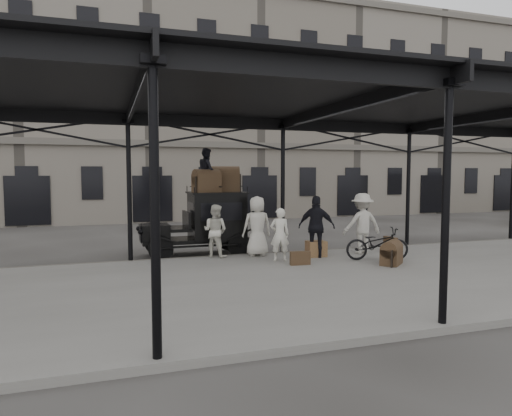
{
  "coord_description": "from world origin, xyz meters",
  "views": [
    {
      "loc": [
        -5.63,
        -12.33,
        2.81
      ],
      "look_at": [
        -1.08,
        1.6,
        1.7
      ],
      "focal_mm": 32.0,
      "sensor_mm": 36.0,
      "label": 1
    }
  ],
  "objects_px": {
    "taxi": "(208,220)",
    "steamer_trunk_roof_near": "(207,183)",
    "steamer_trunk_platform": "(391,254)",
    "porter_left": "(280,235)",
    "porter_official": "(317,227)",
    "bicycle": "(377,244)"
  },
  "relations": [
    {
      "from": "bicycle",
      "to": "porter_left",
      "type": "bearing_deg",
      "value": 92.12
    },
    {
      "from": "porter_left",
      "to": "steamer_trunk_roof_near",
      "type": "bearing_deg",
      "value": -41.06
    },
    {
      "from": "porter_official",
      "to": "steamer_trunk_platform",
      "type": "height_order",
      "value": "porter_official"
    },
    {
      "from": "taxi",
      "to": "steamer_trunk_platform",
      "type": "xyz_separation_m",
      "value": [
        4.61,
        -4.03,
        -0.76
      ]
    },
    {
      "from": "porter_left",
      "to": "porter_official",
      "type": "xyz_separation_m",
      "value": [
        1.33,
        0.21,
        0.17
      ]
    },
    {
      "from": "porter_left",
      "to": "steamer_trunk_roof_near",
      "type": "xyz_separation_m",
      "value": [
        -1.77,
        2.27,
        1.54
      ]
    },
    {
      "from": "porter_left",
      "to": "steamer_trunk_roof_near",
      "type": "height_order",
      "value": "steamer_trunk_roof_near"
    },
    {
      "from": "bicycle",
      "to": "steamer_trunk_roof_near",
      "type": "distance_m",
      "value": 5.89
    },
    {
      "from": "steamer_trunk_roof_near",
      "to": "steamer_trunk_platform",
      "type": "xyz_separation_m",
      "value": [
        4.69,
        -3.79,
        -2.06
      ]
    },
    {
      "from": "porter_left",
      "to": "bicycle",
      "type": "xyz_separation_m",
      "value": [
        2.91,
        -0.78,
        -0.31
      ]
    },
    {
      "from": "porter_left",
      "to": "porter_official",
      "type": "relative_size",
      "value": 0.83
    },
    {
      "from": "steamer_trunk_platform",
      "to": "bicycle",
      "type": "bearing_deg",
      "value": 48.95
    },
    {
      "from": "taxi",
      "to": "steamer_trunk_roof_near",
      "type": "relative_size",
      "value": 4.17
    },
    {
      "from": "porter_official",
      "to": "taxi",
      "type": "bearing_deg",
      "value": -3.89
    },
    {
      "from": "porter_left",
      "to": "steamer_trunk_platform",
      "type": "relative_size",
      "value": 2.01
    },
    {
      "from": "steamer_trunk_platform",
      "to": "taxi",
      "type": "bearing_deg",
      "value": 96.88
    },
    {
      "from": "steamer_trunk_roof_near",
      "to": "steamer_trunk_platform",
      "type": "relative_size",
      "value": 1.09
    },
    {
      "from": "taxi",
      "to": "steamer_trunk_platform",
      "type": "distance_m",
      "value": 6.17
    },
    {
      "from": "porter_left",
      "to": "steamer_trunk_platform",
      "type": "height_order",
      "value": "porter_left"
    },
    {
      "from": "porter_official",
      "to": "steamer_trunk_platform",
      "type": "xyz_separation_m",
      "value": [
        1.6,
        -1.72,
        -0.69
      ]
    },
    {
      "from": "porter_left",
      "to": "bicycle",
      "type": "height_order",
      "value": "porter_left"
    },
    {
      "from": "bicycle",
      "to": "taxi",
      "type": "bearing_deg",
      "value": 71.47
    }
  ]
}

